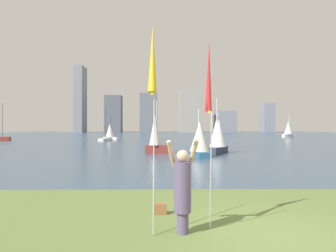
% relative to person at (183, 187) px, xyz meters
% --- Properties ---
extents(ground, '(120.00, 138.00, 0.12)m').
position_rel_person_xyz_m(ground, '(1.78, 50.80, -0.99)').
color(ground, '#5B7038').
extents(person, '(0.69, 0.51, 1.89)m').
position_rel_person_xyz_m(person, '(0.00, 0.00, 0.00)').
color(person, '#594C72').
rests_on(person, ground).
extents(kite_flag_left, '(0.16, 1.10, 4.06)m').
position_rel_person_xyz_m(kite_flag_left, '(-0.59, -0.49, 2.40)').
color(kite_flag_left, '#B2B2B7').
rests_on(kite_flag_left, ground).
extents(kite_flag_right, '(0.16, 0.55, 4.02)m').
position_rel_person_xyz_m(kite_flag_right, '(0.59, 0.38, 2.24)').
color(kite_flag_right, '#B2B2B7').
rests_on(kite_flag_right, ground).
extents(bag, '(0.30, 0.16, 0.26)m').
position_rel_person_xyz_m(bag, '(-0.46, 1.29, -0.80)').
color(bag, brown).
rests_on(bag, ground).
extents(sailboat_0, '(2.19, 2.78, 4.45)m').
position_rel_person_xyz_m(sailboat_0, '(3.97, 17.58, 0.65)').
color(sailboat_0, '#333D51').
rests_on(sailboat_0, ground).
extents(sailboat_1, '(1.81, 0.91, 4.27)m').
position_rel_person_xyz_m(sailboat_1, '(-1.10, 17.32, 0.57)').
color(sailboat_1, maroon).
rests_on(sailboat_1, ground).
extents(sailboat_2, '(1.64, 3.24, 5.25)m').
position_rel_person_xyz_m(sailboat_2, '(-9.18, 37.55, -0.62)').
color(sailboat_2, silver).
rests_on(sailboat_2, ground).
extents(sailboat_3, '(2.26, 1.28, 5.73)m').
position_rel_person_xyz_m(sailboat_3, '(-24.88, 38.21, -0.57)').
color(sailboat_3, maroon).
rests_on(sailboat_3, ground).
extents(sailboat_4, '(3.19, 2.16, 4.53)m').
position_rel_person_xyz_m(sailboat_4, '(24.64, 52.13, 0.66)').
color(sailboat_4, silver).
rests_on(sailboat_4, ground).
extents(sailboat_5, '(1.66, 2.94, 3.44)m').
position_rel_person_xyz_m(sailboat_5, '(2.14, 14.73, 0.30)').
color(sailboat_5, '#2D6084').
rests_on(sailboat_5, ground).
extents(sailboat_6, '(2.63, 1.92, 3.87)m').
position_rel_person_xyz_m(sailboat_6, '(-9.17, 41.11, 0.43)').
color(sailboat_6, white).
rests_on(sailboat_6, ground).
extents(skyline_tower_0, '(3.13, 6.90, 24.34)m').
position_rel_person_xyz_m(skyline_tower_0, '(-31.53, 101.74, 11.24)').
color(skyline_tower_0, gray).
rests_on(skyline_tower_0, ground).
extents(skyline_tower_1, '(6.06, 4.83, 13.63)m').
position_rel_person_xyz_m(skyline_tower_1, '(-19.27, 101.76, 5.89)').
color(skyline_tower_1, '#565B66').
rests_on(skyline_tower_1, ground).
extents(skyline_tower_2, '(6.30, 3.90, 14.30)m').
position_rel_person_xyz_m(skyline_tower_2, '(-6.16, 100.33, 6.23)').
color(skyline_tower_2, slate).
rests_on(skyline_tower_2, ground).
extents(skyline_tower_3, '(6.37, 7.09, 15.41)m').
position_rel_person_xyz_m(skyline_tower_3, '(8.30, 99.66, 6.78)').
color(skyline_tower_3, gray).
rests_on(skyline_tower_3, ground).
extents(skyline_tower_4, '(7.85, 6.76, 8.04)m').
position_rel_person_xyz_m(skyline_tower_4, '(23.08, 105.48, 3.09)').
color(skyline_tower_4, gray).
rests_on(skyline_tower_4, ground).
extents(skyline_tower_5, '(4.14, 5.95, 10.96)m').
position_rel_person_xyz_m(skyline_tower_5, '(39.06, 104.52, 4.55)').
color(skyline_tower_5, gray).
rests_on(skyline_tower_5, ground).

